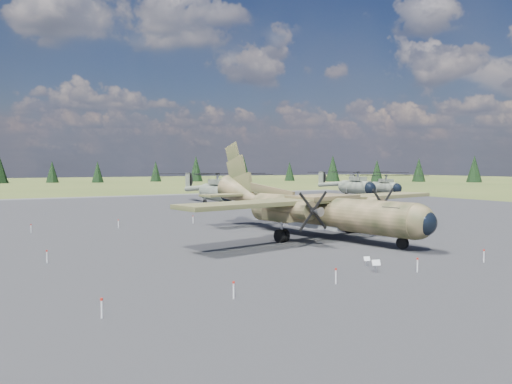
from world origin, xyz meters
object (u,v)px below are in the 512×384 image
transport_plane (314,207)px  helicopter_near (216,182)px  helicopter_mid (356,179)px  helicopter_far (384,181)px

transport_plane → helicopter_near: transport_plane is taller
helicopter_mid → helicopter_far: helicopter_mid is taller
transport_plane → helicopter_near: bearing=68.2°
helicopter_far → transport_plane: bearing=-140.2°
transport_plane → helicopter_far: (48.11, 41.56, 0.45)m
helicopter_mid → helicopter_far: size_ratio=1.16×
helicopter_near → helicopter_mid: size_ratio=1.00×
helicopter_far → helicopter_mid: bearing=-178.0°
helicopter_near → helicopter_far: size_ratio=1.16×
helicopter_far → helicopter_near: bearing=-174.7°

